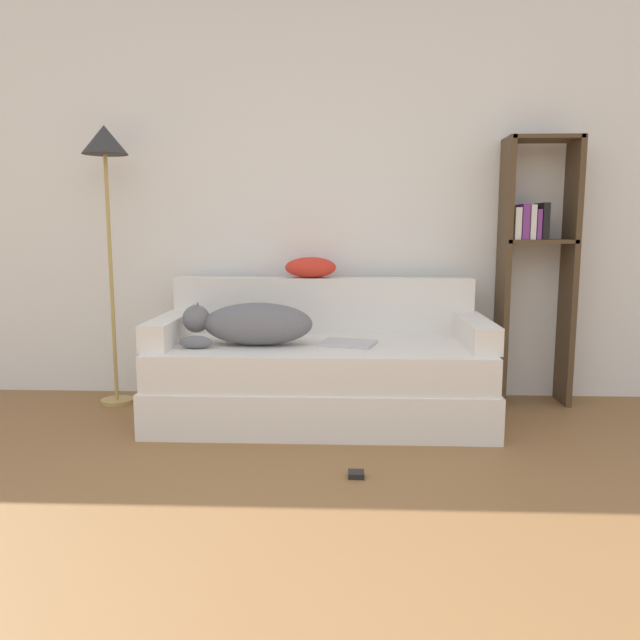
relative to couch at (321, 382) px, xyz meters
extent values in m
cube|color=white|center=(-0.14, 0.60, 1.13)|extent=(7.15, 0.06, 2.70)
cube|color=silver|center=(0.00, 0.00, -0.10)|extent=(1.93, 0.91, 0.25)
cube|color=silver|center=(0.00, -0.01, 0.13)|extent=(1.89, 0.87, 0.21)
cube|color=silver|center=(0.00, 0.38, 0.41)|extent=(1.89, 0.15, 0.35)
cube|color=silver|center=(-0.89, -0.01, 0.31)|extent=(0.15, 0.72, 0.15)
cube|color=silver|center=(0.89, -0.01, 0.31)|extent=(0.15, 0.72, 0.15)
ellipsoid|color=slate|center=(-0.36, -0.07, 0.35)|extent=(0.63, 0.28, 0.24)
sphere|color=slate|center=(-0.71, -0.07, 0.38)|extent=(0.16, 0.16, 0.16)
cone|color=slate|center=(-0.71, -0.12, 0.44)|extent=(0.06, 0.06, 0.07)
cone|color=slate|center=(-0.71, -0.03, 0.44)|extent=(0.06, 0.06, 0.07)
ellipsoid|color=slate|center=(-0.69, -0.20, 0.27)|extent=(0.19, 0.07, 0.07)
cube|color=#B7B7BC|center=(0.16, -0.05, 0.24)|extent=(0.35, 0.30, 0.02)
ellipsoid|color=red|center=(-0.08, 0.38, 0.65)|extent=(0.33, 0.21, 0.13)
cube|color=#4C3823|center=(1.14, 0.42, 0.61)|extent=(0.04, 0.26, 1.68)
cube|color=#4C3823|center=(1.56, 0.42, 0.61)|extent=(0.04, 0.26, 1.68)
cube|color=#4C3823|center=(1.35, 0.42, 1.44)|extent=(0.43, 0.26, 0.02)
cube|color=#4C3823|center=(1.35, 0.42, 0.81)|extent=(0.43, 0.26, 0.02)
cube|color=silver|center=(1.20, 0.41, 0.92)|extent=(0.04, 0.20, 0.20)
cube|color=#753384|center=(1.24, 0.41, 0.93)|extent=(0.04, 0.20, 0.22)
cube|color=silver|center=(1.29, 0.41, 0.93)|extent=(0.03, 0.20, 0.21)
cube|color=#753384|center=(1.32, 0.41, 0.92)|extent=(0.03, 0.20, 0.18)
cube|color=black|center=(1.36, 0.41, 0.94)|extent=(0.04, 0.20, 0.22)
cylinder|color=tan|center=(-1.33, 0.28, -0.21)|extent=(0.20, 0.20, 0.02)
cylinder|color=tan|center=(-1.33, 0.28, 0.57)|extent=(0.02, 0.02, 1.54)
cone|color=#333333|center=(-1.33, 0.28, 1.43)|extent=(0.28, 0.28, 0.17)
cube|color=black|center=(0.20, -0.87, -0.21)|extent=(0.07, 0.07, 0.03)
camera|label=1|loc=(0.14, -3.58, 0.90)|focal=35.00mm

